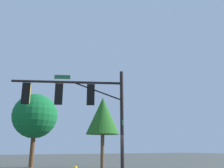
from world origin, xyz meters
The scene contains 3 objects.
signal_pole_assembly centered at (2.35, -0.87, 4.31)m, with size 6.08×2.63×6.18m.
tree_mid centered at (-2.37, -8.45, 4.69)m, with size 3.09×3.09×6.43m.
tree_far centered at (3.13, -12.98, 4.90)m, with size 4.44×4.44×7.14m.
Camera 1 is at (6.15, 11.87, 1.82)m, focal length 37.90 mm.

